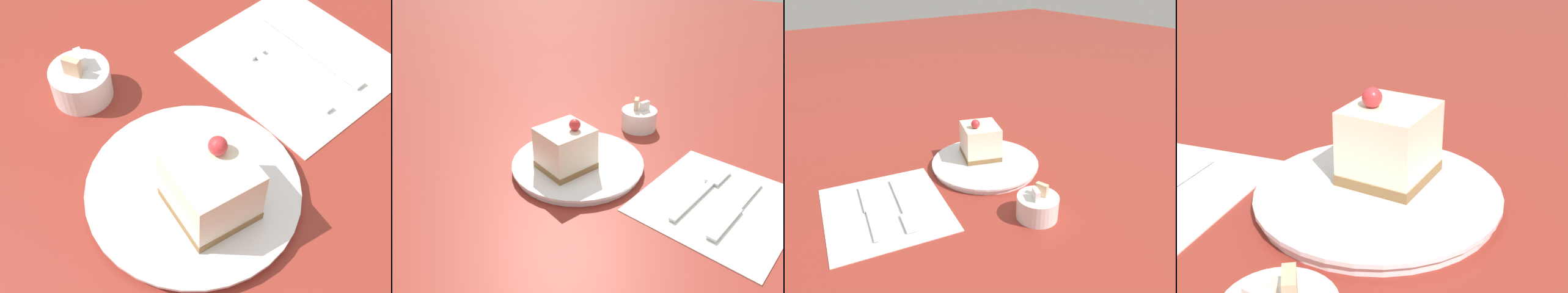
% 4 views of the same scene
% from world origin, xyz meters
% --- Properties ---
extents(ground_plane, '(4.00, 4.00, 0.00)m').
position_xyz_m(ground_plane, '(0.00, 0.00, 0.00)').
color(ground_plane, maroon).
extents(plate, '(0.22, 0.22, 0.01)m').
position_xyz_m(plate, '(-0.03, 0.04, 0.01)').
color(plate, white).
rests_on(plate, ground_plane).
extents(cake_slice, '(0.09, 0.10, 0.09)m').
position_xyz_m(cake_slice, '(-0.03, 0.01, 0.05)').
color(cake_slice, olive).
rests_on(cake_slice, plate).
extents(napkin, '(0.24, 0.25, 0.00)m').
position_xyz_m(napkin, '(0.20, 0.06, 0.00)').
color(napkin, white).
rests_on(napkin, ground_plane).
extents(fork, '(0.05, 0.17, 0.00)m').
position_xyz_m(fork, '(0.17, 0.08, 0.01)').
color(fork, silver).
rests_on(fork, napkin).
extents(knife, '(0.04, 0.16, 0.00)m').
position_xyz_m(knife, '(0.22, 0.04, 0.01)').
color(knife, silver).
rests_on(knife, napkin).
extents(sugar_bowl, '(0.07, 0.07, 0.06)m').
position_xyz_m(sugar_bowl, '(0.00, 0.22, 0.02)').
color(sugar_bowl, white).
rests_on(sugar_bowl, ground_plane).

